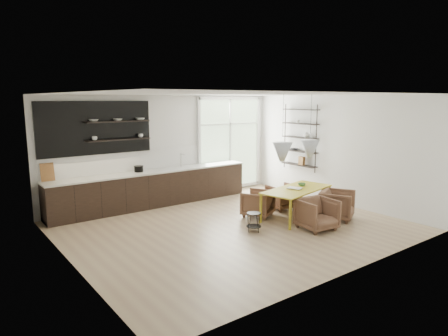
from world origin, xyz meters
TOP-DOWN VIEW (x-y plane):
  - room at (0.58, 1.10)m, footprint 7.02×6.01m
  - kitchen_run at (-0.69, 2.69)m, footprint 5.54×0.69m
  - right_shelving at (3.36, 1.17)m, footprint 0.26×1.22m
  - dining_table at (1.63, -0.34)m, footprint 2.06×1.25m
  - armchair_back_left at (0.96, 0.30)m, footprint 0.91×0.92m
  - armchair_back_right at (1.93, 0.42)m, footprint 0.75×0.77m
  - armchair_front_left at (1.33, -1.22)m, footprint 0.81×0.83m
  - armchair_front_right at (2.28, -1.01)m, footprint 1.01×1.02m
  - wire_stool at (0.14, -0.51)m, footprint 0.32×0.32m
  - table_book at (1.47, -0.36)m, footprint 0.34×0.39m
  - table_bowl at (1.98, -0.17)m, footprint 0.22×0.22m

SIDE VIEW (x-z plane):
  - wire_stool at x=0.14m, z-range 0.06..0.46m
  - armchair_back_left at x=0.96m, z-range 0.00..0.63m
  - armchair_back_right at x=1.93m, z-range 0.00..0.63m
  - armchair_front_left at x=1.33m, z-range 0.00..0.68m
  - armchair_front_right at x=2.28m, z-range 0.00..0.69m
  - kitchen_run at x=-0.69m, z-range -0.78..1.97m
  - dining_table at x=1.63m, z-range 0.30..1.00m
  - table_book at x=1.47m, z-range 0.70..0.73m
  - table_bowl at x=1.98m, z-range 0.70..0.76m
  - room at x=0.58m, z-range 0.00..2.92m
  - right_shelving at x=3.36m, z-range 0.70..2.60m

